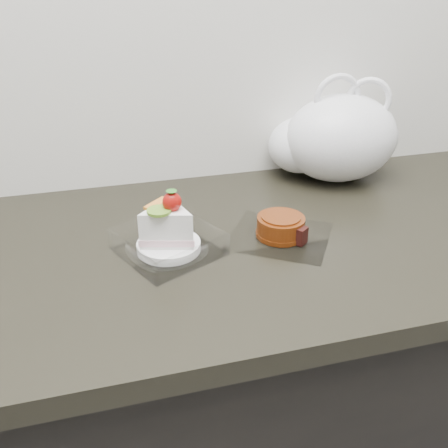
% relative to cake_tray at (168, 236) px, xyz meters
% --- Properties ---
extents(counter, '(2.04, 0.64, 0.90)m').
position_rel_cake_tray_xyz_m(counter, '(0.05, 0.02, -0.48)').
color(counter, black).
rests_on(counter, ground).
extents(cake_tray, '(0.21, 0.21, 0.12)m').
position_rel_cake_tray_xyz_m(cake_tray, '(0.00, 0.00, 0.00)').
color(cake_tray, white).
rests_on(cake_tray, counter).
extents(mooncake_wrap, '(0.24, 0.24, 0.04)m').
position_rel_cake_tray_xyz_m(mooncake_wrap, '(0.22, 0.00, -0.02)').
color(mooncake_wrap, white).
rests_on(mooncake_wrap, counter).
extents(plastic_bag, '(0.33, 0.27, 0.25)m').
position_rel_cake_tray_xyz_m(plastic_bag, '(0.43, 0.24, 0.07)').
color(plastic_bag, white).
rests_on(plastic_bag, counter).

